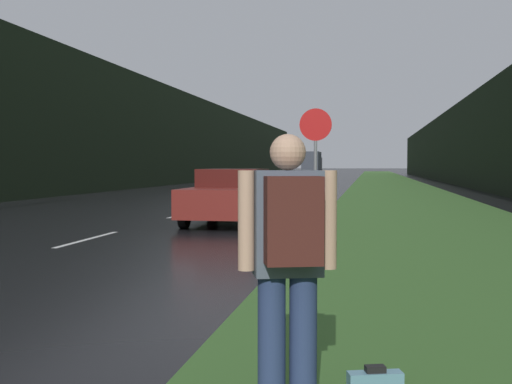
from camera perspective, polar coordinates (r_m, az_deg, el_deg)
grass_verge at (r=39.51m, az=12.39°, el=0.08°), size 6.00×240.00×0.02m
lane_stripe_c at (r=14.21m, az=-14.70°, el=-4.07°), size 0.12×3.00×0.01m
lane_stripe_d at (r=20.75m, az=-6.55°, el=-1.98°), size 0.12×3.00×0.01m
lane_stripe_e at (r=27.51m, az=-2.36°, el=-0.89°), size 0.12×3.00×0.01m
treeline_far_side at (r=52.16m, az=-8.30°, el=4.92°), size 2.00×140.00×7.77m
treeline_near_side at (r=50.05m, az=18.87°, el=4.12°), size 2.00×140.00×6.37m
stop_sign at (r=13.92m, az=5.31°, el=3.01°), size 0.70×0.07×2.81m
hitchhiker_with_backpack at (r=3.97m, az=2.91°, el=-5.83°), size 0.60×0.51×1.78m
car_passing_near at (r=17.41m, az=-2.12°, el=-0.37°), size 2.03×4.70×1.48m
car_passing_far at (r=31.59m, az=3.42°, el=0.77°), size 1.97×4.58×1.33m
delivery_truck at (r=91.81m, az=5.01°, el=2.56°), size 2.49×8.44×3.43m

